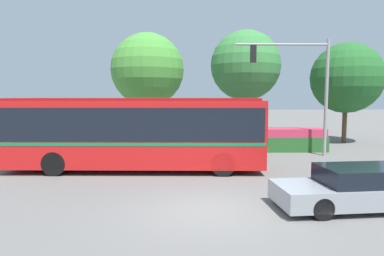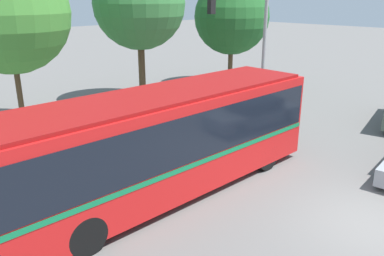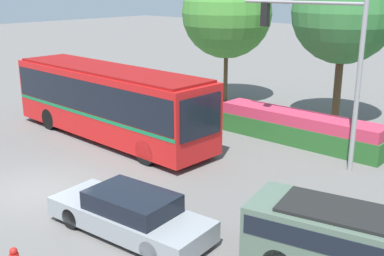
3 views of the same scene
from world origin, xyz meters
TOP-DOWN VIEW (x-y plane):
  - ground_plane at (0.00, 0.00)m, footprint 140.00×140.00m
  - city_bus at (-2.79, 5.30)m, footprint 11.13×2.89m
  - sedan_foreground at (4.47, 0.13)m, footprint 5.00×2.19m
  - suv_left_lane at (9.88, 2.16)m, footprint 5.07×2.79m
  - traffic_light_pole at (5.75, 8.68)m, footprint 5.06×0.24m
  - flowering_hedge at (3.92, 10.28)m, footprint 7.53×1.35m
  - street_tree_left at (-3.32, 14.40)m, footprint 5.10×5.10m
  - street_tree_centre at (3.61, 14.49)m, footprint 4.94×4.94m

SIDE VIEW (x-z plane):
  - ground_plane at x=0.00m, z-range 0.00..0.00m
  - sedan_foreground at x=4.47m, z-range -0.03..1.20m
  - flowering_hedge at x=3.92m, z-range -0.01..1.34m
  - suv_left_lane at x=9.88m, z-range 0.14..1.82m
  - city_bus at x=-2.79m, z-range 0.22..3.40m
  - traffic_light_pole at x=5.75m, z-range 1.03..7.34m
  - street_tree_left at x=-3.32m, z-range 1.28..8.95m
  - street_tree_centre at x=3.61m, z-range 1.46..9.35m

